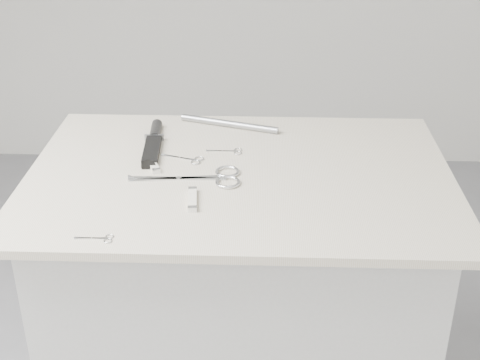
{
  "coord_description": "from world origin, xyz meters",
  "views": [
    {
      "loc": [
        0.05,
        -1.4,
        1.63
      ],
      "look_at": [
        0.0,
        -0.04,
        0.92
      ],
      "focal_mm": 50.0,
      "sensor_mm": 36.0,
      "label": 1
    }
  ],
  "objects_px": {
    "sheathed_knife": "(154,141)",
    "metal_rail": "(229,124)",
    "embroidery_scissors_b": "(230,151)",
    "pocket_knife_b": "(192,199)",
    "embroidery_scissors_a": "(189,159)",
    "plinth": "(240,329)",
    "tiny_scissors": "(99,239)",
    "large_shears": "(210,178)",
    "pocket_knife_a": "(153,165)"
  },
  "relations": [
    {
      "from": "tiny_scissors",
      "to": "pocket_knife_a",
      "type": "distance_m",
      "value": 0.33
    },
    {
      "from": "embroidery_scissors_a",
      "to": "embroidery_scissors_b",
      "type": "xyz_separation_m",
      "value": [
        0.1,
        0.05,
        -0.0
      ]
    },
    {
      "from": "embroidery_scissors_a",
      "to": "pocket_knife_a",
      "type": "xyz_separation_m",
      "value": [
        -0.08,
        -0.04,
        0.0
      ]
    },
    {
      "from": "large_shears",
      "to": "pocket_knife_b",
      "type": "bearing_deg",
      "value": -109.64
    },
    {
      "from": "embroidery_scissors_b",
      "to": "pocket_knife_b",
      "type": "bearing_deg",
      "value": -104.51
    },
    {
      "from": "embroidery_scissors_b",
      "to": "large_shears",
      "type": "bearing_deg",
      "value": -104.01
    },
    {
      "from": "embroidery_scissors_a",
      "to": "pocket_knife_b",
      "type": "bearing_deg",
      "value": -63.99
    },
    {
      "from": "sheathed_knife",
      "to": "embroidery_scissors_b",
      "type": "bearing_deg",
      "value": -105.41
    },
    {
      "from": "embroidery_scissors_b",
      "to": "tiny_scissors",
      "type": "relative_size",
      "value": 1.17
    },
    {
      "from": "embroidery_scissors_b",
      "to": "pocket_knife_b",
      "type": "height_order",
      "value": "pocket_knife_b"
    },
    {
      "from": "plinth",
      "to": "pocket_knife_a",
      "type": "height_order",
      "value": "pocket_knife_a"
    },
    {
      "from": "embroidery_scissors_b",
      "to": "pocket_knife_a",
      "type": "distance_m",
      "value": 0.2
    },
    {
      "from": "embroidery_scissors_a",
      "to": "sheathed_knife",
      "type": "xyz_separation_m",
      "value": [
        -0.1,
        0.09,
        0.01
      ]
    },
    {
      "from": "embroidery_scissors_a",
      "to": "plinth",
      "type": "bearing_deg",
      "value": -9.09
    },
    {
      "from": "metal_rail",
      "to": "tiny_scissors",
      "type": "bearing_deg",
      "value": -111.48
    },
    {
      "from": "embroidery_scissors_b",
      "to": "metal_rail",
      "type": "bearing_deg",
      "value": 94.05
    },
    {
      "from": "embroidery_scissors_b",
      "to": "tiny_scissors",
      "type": "height_order",
      "value": "same"
    },
    {
      "from": "sheathed_knife",
      "to": "pocket_knife_a",
      "type": "xyz_separation_m",
      "value": [
        0.02,
        -0.13,
        -0.0
      ]
    },
    {
      "from": "large_shears",
      "to": "embroidery_scissors_b",
      "type": "height_order",
      "value": "large_shears"
    },
    {
      "from": "sheathed_knife",
      "to": "pocket_knife_b",
      "type": "distance_m",
      "value": 0.32
    },
    {
      "from": "large_shears",
      "to": "sheathed_knife",
      "type": "bearing_deg",
      "value": 126.11
    },
    {
      "from": "plinth",
      "to": "embroidery_scissors_b",
      "type": "relative_size",
      "value": 10.16
    },
    {
      "from": "embroidery_scissors_b",
      "to": "pocket_knife_a",
      "type": "xyz_separation_m",
      "value": [
        -0.18,
        -0.09,
        0.0
      ]
    },
    {
      "from": "large_shears",
      "to": "metal_rail",
      "type": "bearing_deg",
      "value": 80.73
    },
    {
      "from": "pocket_knife_b",
      "to": "metal_rail",
      "type": "height_order",
      "value": "metal_rail"
    },
    {
      "from": "large_shears",
      "to": "pocket_knife_b",
      "type": "xyz_separation_m",
      "value": [
        -0.03,
        -0.11,
        0.0
      ]
    },
    {
      "from": "sheathed_knife",
      "to": "plinth",
      "type": "bearing_deg",
      "value": -128.26
    },
    {
      "from": "embroidery_scissors_b",
      "to": "pocket_knife_a",
      "type": "relative_size",
      "value": 1.09
    },
    {
      "from": "pocket_knife_a",
      "to": "embroidery_scissors_b",
      "type": "bearing_deg",
      "value": -85.44
    },
    {
      "from": "metal_rail",
      "to": "large_shears",
      "type": "bearing_deg",
      "value": -95.13
    },
    {
      "from": "tiny_scissors",
      "to": "plinth",
      "type": "bearing_deg",
      "value": 48.14
    },
    {
      "from": "tiny_scissors",
      "to": "metal_rail",
      "type": "distance_m",
      "value": 0.62
    },
    {
      "from": "sheathed_knife",
      "to": "tiny_scissors",
      "type": "bearing_deg",
      "value": 171.22
    },
    {
      "from": "plinth",
      "to": "pocket_knife_b",
      "type": "height_order",
      "value": "pocket_knife_b"
    },
    {
      "from": "sheathed_knife",
      "to": "pocket_knife_a",
      "type": "distance_m",
      "value": 0.13
    },
    {
      "from": "embroidery_scissors_a",
      "to": "large_shears",
      "type": "bearing_deg",
      "value": -41.1
    },
    {
      "from": "plinth",
      "to": "pocket_knife_b",
      "type": "bearing_deg",
      "value": -124.05
    },
    {
      "from": "plinth",
      "to": "embroidery_scissors_b",
      "type": "bearing_deg",
      "value": 103.98
    },
    {
      "from": "plinth",
      "to": "tiny_scissors",
      "type": "relative_size",
      "value": 11.87
    },
    {
      "from": "embroidery_scissors_a",
      "to": "metal_rail",
      "type": "bearing_deg",
      "value": 85.35
    },
    {
      "from": "embroidery_scissors_b",
      "to": "tiny_scissors",
      "type": "bearing_deg",
      "value": -119.33
    },
    {
      "from": "plinth",
      "to": "pocket_knife_a",
      "type": "bearing_deg",
      "value": 173.84
    },
    {
      "from": "large_shears",
      "to": "metal_rail",
      "type": "distance_m",
      "value": 0.31
    },
    {
      "from": "large_shears",
      "to": "sheathed_knife",
      "type": "height_order",
      "value": "sheathed_knife"
    },
    {
      "from": "sheathed_knife",
      "to": "metal_rail",
      "type": "relative_size",
      "value": 0.89
    },
    {
      "from": "plinth",
      "to": "embroidery_scissors_a",
      "type": "bearing_deg",
      "value": 152.96
    },
    {
      "from": "sheathed_knife",
      "to": "pocket_knife_b",
      "type": "xyz_separation_m",
      "value": [
        0.13,
        -0.3,
        -0.0
      ]
    },
    {
      "from": "large_shears",
      "to": "sheathed_knife",
      "type": "distance_m",
      "value": 0.25
    },
    {
      "from": "embroidery_scissors_b",
      "to": "pocket_knife_b",
      "type": "distance_m",
      "value": 0.27
    },
    {
      "from": "plinth",
      "to": "metal_rail",
      "type": "bearing_deg",
      "value": 98.09
    }
  ]
}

